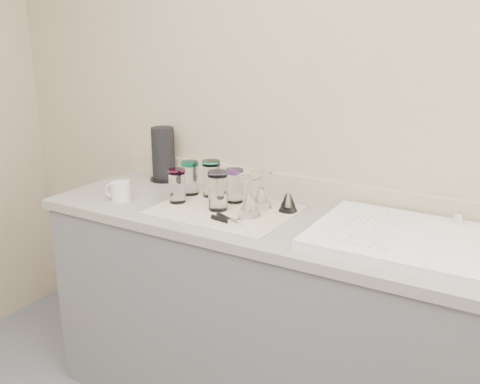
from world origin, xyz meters
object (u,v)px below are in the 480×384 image
Objects in this scene: tumbler_lavender at (218,190)px; goblet_back_left at (261,195)px; goblet_back_right at (288,200)px; goblet_front_left at (249,202)px; tumbler_cyan at (211,178)px; sink_unit at (435,244)px; tumbler_purple at (235,185)px; tumbler_magenta at (177,186)px; white_mug at (120,191)px; tumbler_teal at (190,178)px; can_opener at (228,220)px; paper_towel_roll at (163,155)px.

goblet_back_left is at bearing 40.51° from tumbler_lavender.
goblet_front_left is (-0.11, -0.13, 0.01)m from goblet_back_right.
goblet_back_right is (0.38, -0.01, -0.03)m from tumbler_cyan.
sink_unit reaches higher than tumbler_purple.
goblet_front_left reaches higher than tumbler_purple.
goblet_back_left is at bearing 94.39° from goblet_front_left.
goblet_front_left reaches higher than tumbler_magenta.
tumbler_lavender is 1.31× the size of white_mug.
can_opener is at bearing -33.86° from tumbler_teal.
tumbler_cyan reaches higher than tumbler_purple.
paper_towel_roll is at bearing 166.86° from goblet_back_left.
tumbler_cyan is 0.40m from white_mug.
goblet_back_left is (0.34, 0.12, -0.02)m from tumbler_magenta.
tumbler_teal is at bearing 152.16° from tumbler_lavender.
can_opener is at bearing -96.23° from goblet_back_left.
tumbler_cyan reaches higher than white_mug.
tumbler_magenta is (-1.04, -0.06, 0.06)m from sink_unit.
goblet_front_left reaches higher than tumbler_teal.
paper_towel_roll is at bearing 96.52° from white_mug.
tumbler_lavender reaches higher than tumbler_cyan.
tumbler_teal is 0.36m from goblet_back_left.
white_mug is at bearing -160.11° from goblet_back_left.
tumbler_cyan reaches higher than goblet_back_left.
sink_unit is 0.84m from tumbler_lavender.
tumbler_magenta is 0.36m from goblet_back_left.
tumbler_teal reaches higher than tumbler_magenta.
goblet_back_left is 0.12m from goblet_back_right.
tumbler_purple is 0.55× the size of paper_towel_roll.
tumbler_purple is 1.17× the size of white_mug.
tumbler_lavender is (0.12, -0.14, 0.00)m from tumbler_cyan.
sink_unit is at bearing -4.82° from tumbler_purple.
can_opener is at bearing -17.87° from tumbler_magenta.
white_mug is 0.37m from paper_towel_roll.
paper_towel_roll is at bearing 148.27° from can_opener.
goblet_back_left is 1.07× the size of can_opener.
paper_towel_roll is at bearing 170.92° from sink_unit.
tumbler_cyan is at bearing 152.41° from goblet_front_left.
sink_unit is 0.74m from can_opener.
goblet_back_right is 0.95× the size of can_opener.
tumbler_teal is 0.41m from can_opener.
tumbler_purple is 1.04× the size of goblet_back_right.
tumbler_lavender is (-0.84, -0.05, 0.07)m from sink_unit.
white_mug is at bearing -143.74° from tumbler_cyan.
sink_unit reaches higher than goblet_back_left.
tumbler_lavender reaches higher than tumbler_teal.
paper_towel_roll is at bearing 161.37° from tumbler_cyan.
sink_unit is at bearing 6.37° from white_mug.
goblet_front_left is 0.63× the size of paper_towel_roll.
paper_towel_roll reaches higher than white_mug.
can_opener is 1.19× the size of white_mug.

